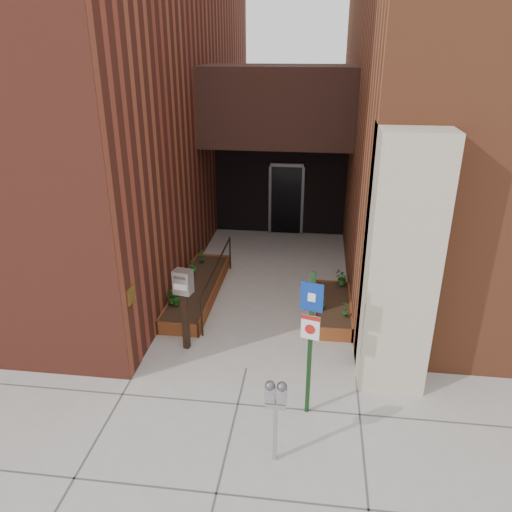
% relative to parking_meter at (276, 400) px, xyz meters
% --- Properties ---
extents(ground, '(80.00, 80.00, 0.00)m').
position_rel_parking_meter_xyz_m(ground, '(-0.72, 2.10, -1.06)').
color(ground, '#9E9991').
rests_on(ground, ground).
extents(architecture, '(20.00, 14.60, 10.00)m').
position_rel_parking_meter_xyz_m(architecture, '(-0.90, 9.00, 3.92)').
color(architecture, maroon).
rests_on(architecture, ground).
extents(planter_left, '(0.90, 3.60, 0.30)m').
position_rel_parking_meter_xyz_m(planter_left, '(-2.27, 4.80, -0.92)').
color(planter_left, brown).
rests_on(planter_left, ground).
extents(planter_right, '(0.80, 2.20, 0.30)m').
position_rel_parking_meter_xyz_m(planter_right, '(0.88, 4.30, -0.92)').
color(planter_right, brown).
rests_on(planter_right, ground).
extents(handrail, '(0.04, 3.34, 0.90)m').
position_rel_parking_meter_xyz_m(handrail, '(-1.77, 4.75, -0.31)').
color(handrail, black).
rests_on(handrail, ground).
extents(parking_meter, '(0.30, 0.14, 1.36)m').
position_rel_parking_meter_xyz_m(parking_meter, '(0.00, 0.00, 0.00)').
color(parking_meter, '#979799').
rests_on(parking_meter, ground).
extents(sign_post, '(0.34, 0.12, 2.52)m').
position_rel_parking_meter_xyz_m(sign_post, '(0.42, 1.07, 0.49)').
color(sign_post, black).
rests_on(sign_post, ground).
extents(payment_dropbox, '(0.38, 0.31, 1.67)m').
position_rel_parking_meter_xyz_m(payment_dropbox, '(-1.98, 2.64, 0.15)').
color(payment_dropbox, black).
rests_on(payment_dropbox, ground).
extents(shrub_left_a, '(0.47, 0.47, 0.38)m').
position_rel_parking_meter_xyz_m(shrub_left_a, '(-2.57, 3.85, -0.57)').
color(shrub_left_a, '#2B611B').
rests_on(shrub_left_a, planter_left).
extents(shrub_left_b, '(0.26, 0.26, 0.36)m').
position_rel_parking_meter_xyz_m(shrub_left_b, '(-2.50, 3.79, -0.58)').
color(shrub_left_b, '#1B611C').
rests_on(shrub_left_b, planter_left).
extents(shrub_left_c, '(0.29, 0.29, 0.36)m').
position_rel_parking_meter_xyz_m(shrub_left_c, '(-2.53, 5.40, -0.57)').
color(shrub_left_c, '#225E1A').
rests_on(shrub_left_c, planter_left).
extents(shrub_left_d, '(0.25, 0.25, 0.35)m').
position_rel_parking_meter_xyz_m(shrub_left_d, '(-2.45, 6.07, -0.58)').
color(shrub_left_d, '#1C5317').
rests_on(shrub_left_d, planter_left).
extents(shrub_right_a, '(0.23, 0.23, 0.30)m').
position_rel_parking_meter_xyz_m(shrub_right_a, '(0.63, 4.03, -0.61)').
color(shrub_right_a, '#205317').
rests_on(shrub_right_a, planter_right).
extents(shrub_right_b, '(0.24, 0.24, 0.34)m').
position_rel_parking_meter_xyz_m(shrub_right_b, '(1.13, 3.74, -0.59)').
color(shrub_right_b, '#1B6121').
rests_on(shrub_right_b, planter_right).
extents(shrub_right_c, '(0.43, 0.43, 0.34)m').
position_rel_parking_meter_xyz_m(shrub_right_c, '(1.09, 5.20, -0.58)').
color(shrub_right_c, '#1E611B').
rests_on(shrub_right_c, planter_right).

